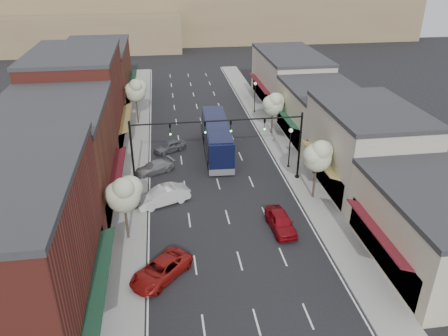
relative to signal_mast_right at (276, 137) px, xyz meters
name	(u,v)px	position (x,y,z in m)	size (l,w,h in m)	color
ground	(231,230)	(-5.62, -8.00, -4.62)	(160.00, 160.00, 0.00)	black
sidewalk_left	(136,146)	(-14.02, 10.50, -4.55)	(2.80, 73.00, 0.15)	gray
sidewalk_right	(275,138)	(2.78, 10.50, -4.55)	(2.80, 73.00, 0.15)	gray
curb_left	(148,145)	(-12.62, 10.50, -4.55)	(0.25, 73.00, 0.17)	gray
curb_right	(264,138)	(1.38, 10.50, -4.55)	(0.25, 73.00, 0.17)	gray
bldg_left_near	(6,256)	(-19.86, -16.00, 0.53)	(10.14, 14.10, 10.40)	maroon
bldg_left_midnear	(56,159)	(-19.85, -2.00, 0.03)	(10.14, 14.10, 9.40)	brown
bldg_left_midfar	(79,100)	(-19.86, 12.00, 0.78)	(10.14, 14.10, 10.90)	maroon
bldg_left_far	(97,75)	(-19.84, 28.00, -0.46)	(10.14, 18.10, 8.40)	brown
bldg_right_near	(435,228)	(8.07, -14.00, -1.70)	(9.14, 12.10, 5.90)	beige
bldg_right_midnear	(365,148)	(8.10, -2.00, -0.72)	(9.14, 12.10, 7.90)	#BDB3A2
bldg_right_midfar	(321,113)	(8.08, 10.00, -1.46)	(9.14, 12.10, 6.40)	beige
bldg_right_far	(289,78)	(8.09, 24.00, -0.96)	(9.14, 16.10, 7.40)	#BDB3A2
hill_far	(176,13)	(-5.62, 82.00, 1.38)	(120.00, 30.00, 12.00)	#7A6647
hill_near	(70,31)	(-30.62, 70.00, -0.62)	(50.00, 20.00, 8.00)	#7A6647
signal_mast_right	(276,137)	(0.00, 0.00, 0.00)	(8.22, 0.46, 7.00)	black
signal_mast_left	(158,144)	(-11.24, 0.00, 0.00)	(8.22, 0.46, 7.00)	black
tree_right_near	(318,155)	(2.73, -4.05, -0.17)	(2.85, 2.65, 5.95)	#47382B
tree_right_far	(273,103)	(2.73, 11.95, -0.63)	(2.85, 2.65, 5.43)	#47382B
tree_left_near	(124,193)	(-13.87, -8.05, -0.40)	(2.85, 2.65, 5.69)	#47382B
tree_left_far	(136,90)	(-13.87, 17.95, -0.02)	(2.85, 2.65, 6.13)	#47382B
lamp_post_near	(290,142)	(2.18, 2.50, -1.62)	(0.44, 0.44, 4.44)	black
lamp_post_far	(255,92)	(2.18, 20.00, -1.62)	(0.44, 0.44, 4.44)	black
coach_bus	(217,137)	(-4.82, 7.32, -2.71)	(3.08, 12.07, 3.66)	black
red_hatchback	(281,222)	(-1.59, -8.45, -3.88)	(1.76, 4.38, 1.49)	maroon
parked_car_a	(161,270)	(-11.39, -13.02, -3.95)	(2.25, 4.87, 1.35)	maroon
parked_car_b	(162,196)	(-11.09, -2.96, -3.81)	(1.71, 4.91, 1.62)	silver
parked_car_c	(154,168)	(-11.82, 3.30, -4.01)	(1.73, 4.24, 1.23)	gray
parked_car_d	(170,146)	(-10.07, 8.47, -3.98)	(1.51, 3.76, 1.28)	#56585D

